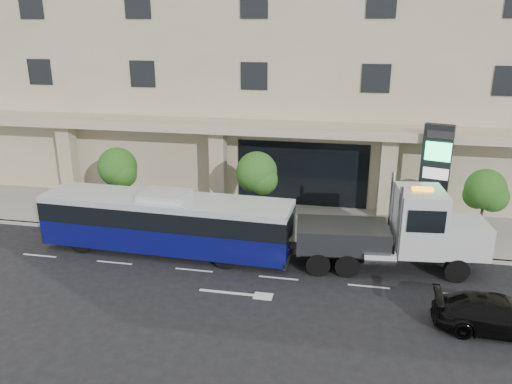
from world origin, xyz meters
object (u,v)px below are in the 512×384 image
city_bus (166,222)px  black_sedan (499,315)px  signage_pylon (434,178)px  tow_truck (398,233)px

city_bus → black_sedan: city_bus is taller
black_sedan → signage_pylon: (-1.34, 9.10, 2.46)m
tow_truck → city_bus: bearing=176.2°
city_bus → signage_pylon: size_ratio=2.14×
city_bus → tow_truck: (11.15, 0.32, 0.20)m
tow_truck → black_sedan: tow_truck is taller
tow_truck → signage_pylon: (2.03, 4.62, 1.33)m
tow_truck → black_sedan: 5.73m
city_bus → black_sedan: 15.15m
city_bus → signage_pylon: bearing=22.7°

